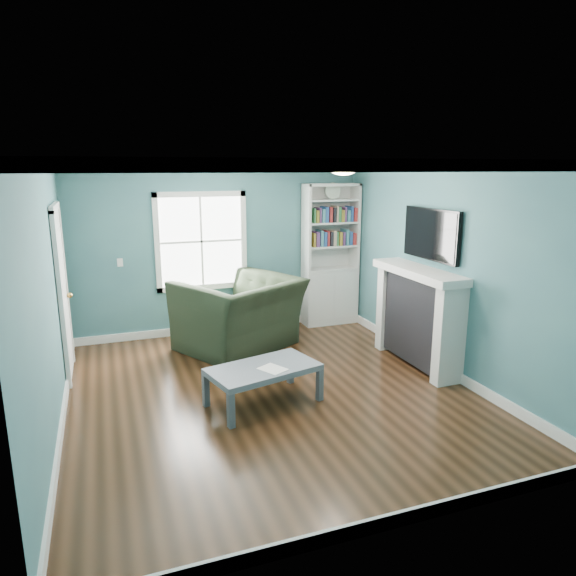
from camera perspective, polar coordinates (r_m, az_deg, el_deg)
name	(u,v)px	position (r m, az deg, el deg)	size (l,w,h in m)	color
floor	(272,392)	(6.08, -1.81, -11.51)	(5.00, 5.00, 0.00)	black
room_walls	(271,258)	(5.61, -1.92, 3.32)	(5.00, 5.00, 5.00)	#36636E
trim	(271,289)	(5.68, -1.90, -0.11)	(4.50, 5.00, 2.60)	white
window	(201,241)	(7.94, -9.60, 5.12)	(1.40, 0.06, 1.50)	white
bookshelf	(330,269)	(8.47, 4.67, 2.16)	(0.90, 0.35, 2.31)	silver
fireplace	(418,318)	(6.91, 14.25, -3.23)	(0.44, 1.58, 1.30)	black
tv	(431,234)	(6.76, 15.62, 5.77)	(0.06, 1.10, 0.65)	black
door	(62,291)	(6.84, -23.77, -0.35)	(0.12, 0.98, 2.17)	silver
ceiling_fixture	(343,167)	(5.96, 6.17, 13.19)	(0.38, 0.38, 0.15)	white
light_switch	(120,262)	(7.86, -18.16, 2.71)	(0.08, 0.01, 0.12)	white
recliner	(239,302)	(7.32, -5.44, -1.61)	(1.55, 1.01, 1.36)	black
coffee_table	(263,371)	(5.69, -2.76, -9.22)	(1.30, 0.91, 0.43)	#4A5159
paper_sheet	(273,369)	(5.60, -1.72, -8.97)	(0.22, 0.28, 0.00)	white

